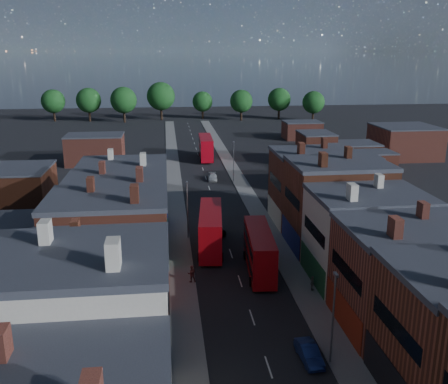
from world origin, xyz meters
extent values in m
plane|color=black|center=(0.00, 0.00, 0.00)|extent=(400.00, 400.00, 0.00)
cube|color=gray|center=(-6.50, 50.00, 0.06)|extent=(3.00, 200.00, 0.12)
cube|color=gray|center=(6.50, 50.00, 0.06)|extent=(3.00, 200.00, 0.12)
cube|color=brown|center=(-14.00, 0.00, 6.17)|extent=(12.00, 80.00, 12.35)
cube|color=brown|center=(14.00, 0.00, 6.17)|extent=(12.00, 80.00, 12.35)
cylinder|color=slate|center=(5.20, 0.00, 4.00)|extent=(0.16, 0.16, 8.00)
cube|color=slate|center=(5.20, 0.00, 8.00)|extent=(0.25, 0.70, 0.25)
cylinder|color=slate|center=(-5.20, 30.00, 4.00)|extent=(0.16, 0.16, 8.00)
cube|color=slate|center=(-5.20, 30.00, 8.00)|extent=(0.25, 0.70, 0.25)
cylinder|color=slate|center=(5.20, 60.00, 4.00)|extent=(0.16, 0.16, 8.00)
cube|color=slate|center=(5.20, 60.00, 8.00)|extent=(0.25, 0.70, 0.25)
cube|color=red|center=(-2.43, 25.72, 2.85)|extent=(3.98, 12.49, 4.91)
cube|color=black|center=(-2.43, 25.72, 1.90)|extent=(3.95, 11.52, 1.00)
cube|color=black|center=(-2.43, 25.72, 4.02)|extent=(3.95, 11.52, 1.00)
cylinder|color=black|center=(-4.20, 21.95, 0.56)|extent=(0.44, 1.14, 1.12)
cylinder|color=black|center=(-1.42, 21.67, 0.56)|extent=(0.44, 1.14, 1.12)
cylinder|color=black|center=(-3.43, 29.76, 0.56)|extent=(0.44, 1.14, 1.12)
cylinder|color=black|center=(-0.65, 29.49, 0.56)|extent=(0.44, 1.14, 1.12)
cube|color=#A9090E|center=(2.58, 18.28, 2.69)|extent=(3.45, 11.78, 4.65)
cube|color=black|center=(2.58, 18.28, 1.80)|extent=(3.44, 10.85, 0.95)
cube|color=black|center=(2.58, 18.28, 3.80)|extent=(3.44, 10.85, 0.95)
cylinder|color=black|center=(1.00, 14.66, 0.53)|extent=(0.39, 1.08, 1.06)
cylinder|color=black|center=(3.64, 14.48, 0.53)|extent=(0.39, 1.08, 1.06)
cylinder|color=black|center=(1.52, 22.08, 0.53)|extent=(0.39, 1.08, 1.06)
cylinder|color=black|center=(4.16, 21.90, 0.53)|extent=(0.39, 1.08, 1.06)
cube|color=#B70816|center=(1.50, 82.17, 2.91)|extent=(3.18, 12.62, 5.02)
cube|color=black|center=(1.50, 82.17, 1.94)|extent=(3.21, 11.62, 1.03)
cube|color=black|center=(1.50, 82.17, 4.11)|extent=(3.21, 11.62, 1.03)
cylinder|color=black|center=(-0.03, 78.19, 0.57)|extent=(0.37, 1.15, 1.14)
cylinder|color=black|center=(2.82, 78.12, 0.57)|extent=(0.37, 1.15, 1.14)
cylinder|color=black|center=(0.18, 86.22, 0.57)|extent=(0.37, 1.15, 1.14)
cylinder|color=black|center=(3.03, 86.15, 0.57)|extent=(0.37, 1.15, 1.14)
imported|color=navy|center=(3.54, 0.58, 0.68)|extent=(1.67, 4.19, 1.36)
imported|color=black|center=(-1.20, 31.61, 0.68)|extent=(2.79, 5.13, 1.37)
imported|color=white|center=(1.20, 61.81, 0.64)|extent=(2.05, 4.49, 1.27)
imported|color=#461C1C|center=(-5.42, 16.28, 1.10)|extent=(0.98, 0.57, 1.96)
imported|color=#625E54|center=(7.36, 12.72, 0.94)|extent=(0.79, 1.05, 1.64)
camera|label=1|loc=(-7.72, -34.75, 24.96)|focal=40.00mm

